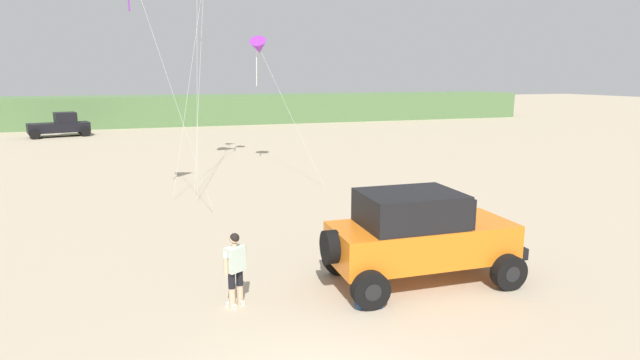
% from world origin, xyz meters
% --- Properties ---
extents(dune_ridge, '(90.00, 7.30, 2.92)m').
position_xyz_m(dune_ridge, '(-4.95, 49.39, 1.46)').
color(dune_ridge, '#567A47').
rests_on(dune_ridge, ground_plane).
extents(jeep, '(4.88, 2.48, 2.26)m').
position_xyz_m(jeep, '(3.72, 4.02, 1.20)').
color(jeep, orange).
rests_on(jeep, ground_plane).
extents(person_watching, '(0.55, 0.45, 1.67)m').
position_xyz_m(person_watching, '(-0.72, 4.04, 0.94)').
color(person_watching, '#DBB28E').
rests_on(person_watching, ground_plane).
extents(cooler_box, '(0.61, 0.45, 0.38)m').
position_xyz_m(cooler_box, '(2.03, 3.15, 0.19)').
color(cooler_box, '#23519E').
rests_on(cooler_box, ground_plane).
extents(distant_pickup, '(4.93, 3.42, 1.98)m').
position_xyz_m(distant_pickup, '(-9.23, 40.61, 0.94)').
color(distant_pickup, black).
rests_on(distant_pickup, ground_plane).
extents(kite_orange_streamer, '(2.31, 6.69, 7.07)m').
position_xyz_m(kite_orange_streamer, '(3.52, 21.23, 6.43)').
color(kite_orange_streamer, purple).
rests_on(kite_orange_streamer, ground_plane).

